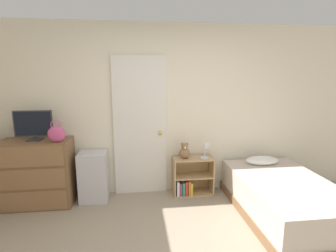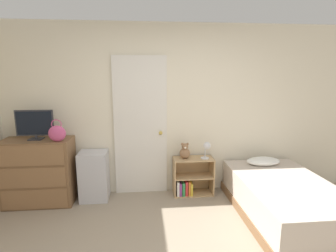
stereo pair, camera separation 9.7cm
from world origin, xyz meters
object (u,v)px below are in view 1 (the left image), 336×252
at_px(dresser, 38,173).
at_px(desk_lamp, 206,147).
at_px(bookshelf, 190,179).
at_px(tv, 33,125).
at_px(teddy_bear, 185,152).
at_px(handbag, 56,134).
at_px(bed, 284,197).
at_px(storage_bin, 94,176).

height_order(dresser, desk_lamp, dresser).
distance_m(dresser, desk_lamp, 2.43).
xyz_separation_m(dresser, bookshelf, (2.17, 0.09, -0.23)).
distance_m(tv, teddy_bear, 2.14).
relative_size(handbag, bookshelf, 0.50).
distance_m(bookshelf, bed, 1.34).
height_order(storage_bin, bed, storage_bin).
bearing_deg(desk_lamp, dresser, -179.06).
relative_size(teddy_bear, bed, 0.13).
bearing_deg(tv, bookshelf, 2.01).
relative_size(bookshelf, bed, 0.33).
height_order(storage_bin, bookshelf, storage_bin).
distance_m(storage_bin, desk_lamp, 1.71).
xyz_separation_m(tv, storage_bin, (0.74, 0.04, -0.79)).
bearing_deg(dresser, bed, -11.70).
relative_size(storage_bin, teddy_bear, 2.96).
xyz_separation_m(dresser, desk_lamp, (2.41, 0.04, 0.28)).
bearing_deg(handbag, desk_lamp, 4.76).
bearing_deg(teddy_bear, handbag, -172.96).
bearing_deg(handbag, tv, 156.57).
height_order(bookshelf, desk_lamp, desk_lamp).
relative_size(dresser, tv, 1.87).
bearing_deg(bed, bookshelf, 145.14).
relative_size(tv, desk_lamp, 1.93).
bearing_deg(storage_bin, tv, -176.64).
relative_size(tv, bookshelf, 0.83).
height_order(tv, bed, tv).
bearing_deg(bed, handbag, 169.52).
bearing_deg(dresser, desk_lamp, 0.94).
bearing_deg(tv, desk_lamp, 0.70).
xyz_separation_m(teddy_bear, desk_lamp, (0.32, -0.04, 0.07)).
xyz_separation_m(storage_bin, bookshelf, (1.43, 0.03, -0.12)).
height_order(storage_bin, teddy_bear, teddy_bear).
bearing_deg(bed, tv, 168.13).
bearing_deg(handbag, dresser, 158.03).
bearing_deg(handbag, teddy_bear, 7.04).
height_order(storage_bin, desk_lamp, desk_lamp).
relative_size(handbag, desk_lamp, 1.16).
distance_m(dresser, teddy_bear, 2.10).
xyz_separation_m(dresser, tv, (0.00, 0.01, 0.68)).
relative_size(dresser, teddy_bear, 3.84).
relative_size(bookshelf, desk_lamp, 2.34).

